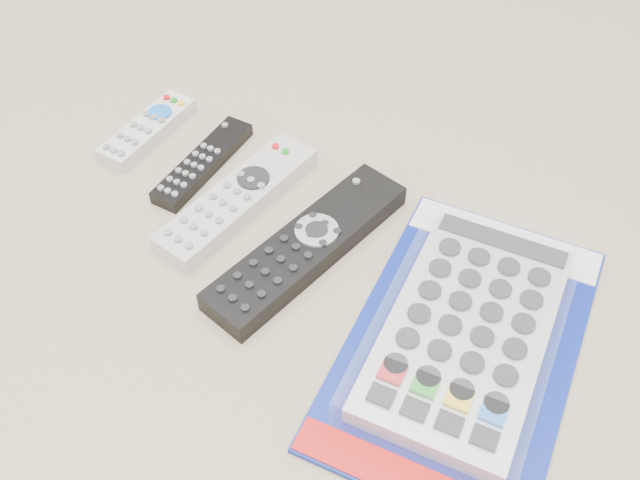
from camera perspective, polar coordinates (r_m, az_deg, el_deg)
The scene contains 5 objects.
remote_small_grey at distance 0.94m, azimuth -13.63°, elevation 8.57°, with size 0.05×0.14×0.02m.
remote_slim_black at distance 0.88m, azimuth -9.36°, elevation 6.13°, with size 0.04×0.17×0.02m.
remote_silver_dvd at distance 0.83m, azimuth -6.60°, elevation 3.31°, with size 0.08×0.23×0.03m.
remote_large_black at distance 0.77m, azimuth -1.02°, elevation -0.49°, with size 0.11×0.27×0.03m.
jumbo_remote_packaged at distance 0.71m, azimuth 11.71°, elevation -7.03°, with size 0.25×0.37×0.05m.
Camera 1 is at (0.32, -0.42, 0.59)m, focal length 40.00 mm.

